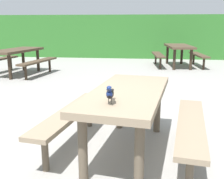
{
  "coord_description": "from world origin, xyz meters",
  "views": [
    {
      "loc": [
        0.45,
        -2.78,
        1.46
      ],
      "look_at": [
        0.14,
        -0.26,
        0.84
      ],
      "focal_mm": 43.29,
      "sensor_mm": 36.0,
      "label": 1
    }
  ],
  "objects": [
    {
      "name": "hedge_wall",
      "position": [
        0.0,
        9.75,
        0.92
      ],
      "size": [
        28.0,
        1.85,
        1.83
      ],
      "primitive_type": "cube",
      "color": "#2D6B28",
      "rests_on": "ground"
    },
    {
      "name": "picnic_table_foreground",
      "position": [
        0.27,
        0.14,
        0.56
      ],
      "size": [
        1.92,
        1.94,
        0.74
      ],
      "color": "#84725B",
      "rests_on": "ground"
    },
    {
      "name": "picnic_table_mid_left",
      "position": [
        -3.27,
        4.68,
        0.56
      ],
      "size": [
        1.93,
        1.96,
        0.74
      ],
      "color": "#473828",
      "rests_on": "ground"
    },
    {
      "name": "bird_grackle",
      "position": [
        0.14,
        -0.42,
        0.84
      ],
      "size": [
        0.07,
        0.29,
        0.18
      ],
      "color": "black",
      "rests_on": "picnic_table_foreground"
    },
    {
      "name": "ground_plane",
      "position": [
        0.0,
        0.0,
        0.0
      ],
      "size": [
        60.0,
        60.0,
        0.0
      ],
      "primitive_type": "plane",
      "color": "gray"
    },
    {
      "name": "picnic_table_mid_right",
      "position": [
        1.6,
        6.79,
        0.56
      ],
      "size": [
        1.82,
        1.86,
        0.74
      ],
      "color": "#473828",
      "rests_on": "ground"
    }
  ]
}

